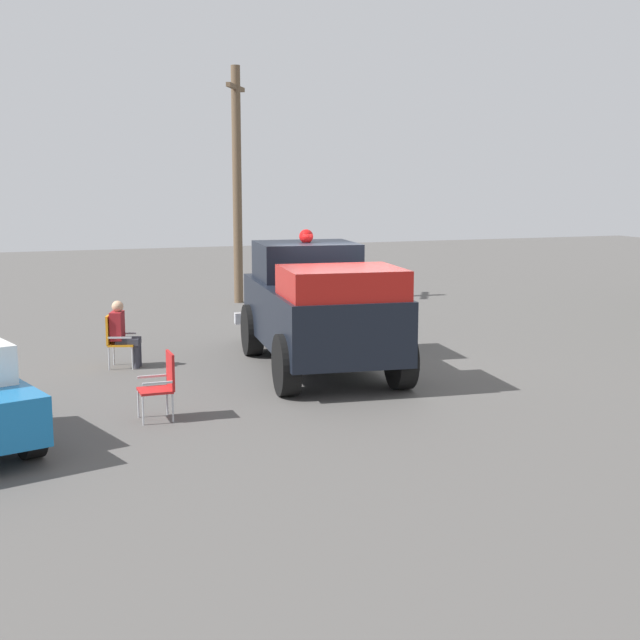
# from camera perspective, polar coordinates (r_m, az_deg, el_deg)

# --- Properties ---
(ground_plane) EXTENTS (60.00, 60.00, 0.00)m
(ground_plane) POSITION_cam_1_polar(r_m,az_deg,el_deg) (16.74, 2.21, -3.24)
(ground_plane) COLOR #514F4C
(vintage_fire_truck) EXTENTS (2.90, 6.15, 2.59)m
(vintage_fire_truck) POSITION_cam_1_polar(r_m,az_deg,el_deg) (16.71, -0.19, 0.92)
(vintage_fire_truck) COLOR black
(vintage_fire_truck) RESTS_ON ground
(lawn_chair_near_truck) EXTENTS (0.63, 0.63, 1.02)m
(lawn_chair_near_truck) POSITION_cam_1_polar(r_m,az_deg,el_deg) (17.28, -13.02, -1.08)
(lawn_chair_near_truck) COLOR #B7BABF
(lawn_chair_near_truck) RESTS_ON ground
(lawn_chair_by_car) EXTENTS (0.66, 0.67, 1.02)m
(lawn_chair_by_car) POSITION_cam_1_polar(r_m,az_deg,el_deg) (20.67, 0.44, 0.83)
(lawn_chair_by_car) COLOR #B7BABF
(lawn_chair_by_car) RESTS_ON ground
(lawn_chair_spare) EXTENTS (0.50, 0.52, 1.02)m
(lawn_chair_spare) POSITION_cam_1_polar(r_m,az_deg,el_deg) (13.46, -10.11, -3.89)
(lawn_chair_spare) COLOR #B7BABF
(lawn_chair_spare) RESTS_ON ground
(spectator_seated) EXTENTS (0.62, 0.52, 1.29)m
(spectator_seated) POSITION_cam_1_polar(r_m,az_deg,el_deg) (17.23, -12.61, -0.72)
(spectator_seated) COLOR #383842
(spectator_seated) RESTS_ON ground
(utility_pole) EXTENTS (0.92, 1.55, 6.67)m
(utility_pole) POSITION_cam_1_polar(r_m,az_deg,el_deg) (25.50, -5.37, 8.90)
(utility_pole) COLOR brown
(utility_pole) RESTS_ON ground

